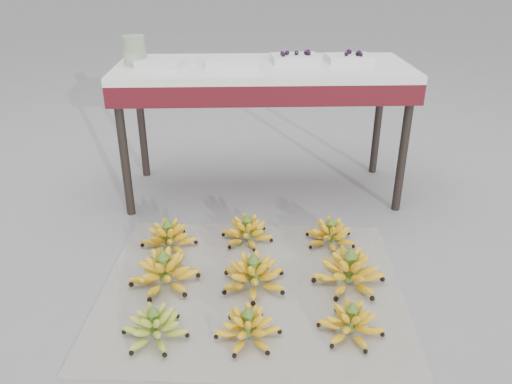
{
  "coord_description": "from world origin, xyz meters",
  "views": [
    {
      "loc": [
        -0.06,
        -1.68,
        1.29
      ],
      "look_at": [
        0.02,
        0.38,
        0.28
      ],
      "focal_mm": 35.0,
      "sensor_mm": 36.0,
      "label": 1
    }
  ],
  "objects_px": {
    "bunch_mid_center": "(254,275)",
    "bunch_mid_right": "(349,272)",
    "bunch_front_left": "(155,327)",
    "bunch_mid_left": "(164,272)",
    "vendor_table": "(263,80)",
    "bunch_front_right": "(351,323)",
    "bunch_back_center": "(247,231)",
    "newspaper_mat": "(252,287)",
    "bunch_back_left": "(169,237)",
    "glass_jar": "(135,50)",
    "tray_far_right": "(349,58)",
    "tray_right": "(295,58)",
    "bunch_back_right": "(330,234)",
    "bunch_front_center": "(248,327)",
    "tray_left": "(232,61)",
    "tray_far_left": "(161,63)"
  },
  "relations": [
    {
      "from": "newspaper_mat",
      "to": "tray_far_right",
      "type": "relative_size",
      "value": 5.03
    },
    {
      "from": "bunch_back_right",
      "to": "vendor_table",
      "type": "bearing_deg",
      "value": 111.39
    },
    {
      "from": "bunch_back_left",
      "to": "vendor_table",
      "type": "distance_m",
      "value": 0.98
    },
    {
      "from": "tray_far_right",
      "to": "glass_jar",
      "type": "distance_m",
      "value": 1.13
    },
    {
      "from": "bunch_mid_left",
      "to": "glass_jar",
      "type": "height_order",
      "value": "glass_jar"
    },
    {
      "from": "bunch_front_left",
      "to": "bunch_mid_left",
      "type": "xyz_separation_m",
      "value": [
        -0.01,
        0.33,
        0.01
      ]
    },
    {
      "from": "newspaper_mat",
      "to": "bunch_back_left",
      "type": "bearing_deg",
      "value": 139.8
    },
    {
      "from": "bunch_back_center",
      "to": "glass_jar",
      "type": "bearing_deg",
      "value": 119.25
    },
    {
      "from": "bunch_mid_center",
      "to": "bunch_front_center",
      "type": "bearing_deg",
      "value": -104.34
    },
    {
      "from": "newspaper_mat",
      "to": "glass_jar",
      "type": "relative_size",
      "value": 8.41
    },
    {
      "from": "bunch_back_left",
      "to": "tray_left",
      "type": "xyz_separation_m",
      "value": [
        0.31,
        0.59,
        0.7
      ]
    },
    {
      "from": "tray_left",
      "to": "tray_far_right",
      "type": "relative_size",
      "value": 1.13
    },
    {
      "from": "bunch_front_right",
      "to": "glass_jar",
      "type": "bearing_deg",
      "value": 151.6
    },
    {
      "from": "bunch_front_left",
      "to": "bunch_mid_right",
      "type": "relative_size",
      "value": 0.79
    },
    {
      "from": "tray_far_left",
      "to": "tray_right",
      "type": "bearing_deg",
      "value": 6.02
    },
    {
      "from": "tray_left",
      "to": "newspaper_mat",
      "type": "bearing_deg",
      "value": -85.23
    },
    {
      "from": "newspaper_mat",
      "to": "bunch_back_center",
      "type": "distance_m",
      "value": 0.38
    },
    {
      "from": "bunch_front_right",
      "to": "bunch_back_center",
      "type": "distance_m",
      "value": 0.76
    },
    {
      "from": "newspaper_mat",
      "to": "bunch_front_left",
      "type": "height_order",
      "value": "bunch_front_left"
    },
    {
      "from": "newspaper_mat",
      "to": "tray_far_right",
      "type": "bearing_deg",
      "value": 60.52
    },
    {
      "from": "bunch_front_center",
      "to": "bunch_mid_left",
      "type": "xyz_separation_m",
      "value": [
        -0.34,
        0.34,
        0.01
      ]
    },
    {
      "from": "bunch_back_left",
      "to": "tray_left",
      "type": "distance_m",
      "value": 0.97
    },
    {
      "from": "bunch_front_left",
      "to": "newspaper_mat",
      "type": "bearing_deg",
      "value": 59.78
    },
    {
      "from": "bunch_mid_center",
      "to": "bunch_back_right",
      "type": "relative_size",
      "value": 1.23
    },
    {
      "from": "bunch_back_right",
      "to": "tray_right",
      "type": "relative_size",
      "value": 0.98
    },
    {
      "from": "vendor_table",
      "to": "tray_right",
      "type": "bearing_deg",
      "value": 12.81
    },
    {
      "from": "bunch_back_center",
      "to": "bunch_mid_center",
      "type": "bearing_deg",
      "value": -102.21
    },
    {
      "from": "bunch_front_right",
      "to": "bunch_back_right",
      "type": "xyz_separation_m",
      "value": [
        0.03,
        0.63,
        0.0
      ]
    },
    {
      "from": "tray_far_right",
      "to": "tray_far_left",
      "type": "bearing_deg",
      "value": -175.97
    },
    {
      "from": "tray_left",
      "to": "tray_right",
      "type": "distance_m",
      "value": 0.34
    },
    {
      "from": "newspaper_mat",
      "to": "tray_far_left",
      "type": "bearing_deg",
      "value": 115.92
    },
    {
      "from": "vendor_table",
      "to": "bunch_front_right",
      "type": "bearing_deg",
      "value": -77.82
    },
    {
      "from": "tray_far_left",
      "to": "bunch_front_right",
      "type": "bearing_deg",
      "value": -56.51
    },
    {
      "from": "vendor_table",
      "to": "tray_left",
      "type": "height_order",
      "value": "tray_left"
    },
    {
      "from": "bunch_back_left",
      "to": "vendor_table",
      "type": "xyz_separation_m",
      "value": [
        0.47,
        0.61,
        0.6
      ]
    },
    {
      "from": "bunch_back_center",
      "to": "newspaper_mat",
      "type": "bearing_deg",
      "value": -103.47
    },
    {
      "from": "bunch_front_center",
      "to": "tray_far_right",
      "type": "xyz_separation_m",
      "value": [
        0.57,
        1.28,
        0.71
      ]
    },
    {
      "from": "bunch_mid_right",
      "to": "glass_jar",
      "type": "xyz_separation_m",
      "value": [
        -0.99,
        0.94,
        0.75
      ]
    },
    {
      "from": "tray_right",
      "to": "glass_jar",
      "type": "height_order",
      "value": "glass_jar"
    },
    {
      "from": "bunch_front_center",
      "to": "bunch_front_right",
      "type": "bearing_deg",
      "value": -0.77
    },
    {
      "from": "bunch_mid_center",
      "to": "bunch_mid_right",
      "type": "height_order",
      "value": "bunch_mid_right"
    },
    {
      "from": "tray_right",
      "to": "tray_left",
      "type": "bearing_deg",
      "value": -168.52
    },
    {
      "from": "bunch_mid_left",
      "to": "bunch_mid_right",
      "type": "xyz_separation_m",
      "value": [
        0.78,
        -0.03,
        0.0
      ]
    },
    {
      "from": "bunch_mid_center",
      "to": "tray_far_right",
      "type": "bearing_deg",
      "value": 52.02
    },
    {
      "from": "bunch_mid_left",
      "to": "tray_right",
      "type": "height_order",
      "value": "tray_right"
    },
    {
      "from": "tray_left",
      "to": "vendor_table",
      "type": "bearing_deg",
      "value": 10.08
    },
    {
      "from": "bunch_mid_right",
      "to": "bunch_front_center",
      "type": "bearing_deg",
      "value": -120.74
    },
    {
      "from": "tray_left",
      "to": "tray_right",
      "type": "height_order",
      "value": "tray_right"
    },
    {
      "from": "bunch_mid_right",
      "to": "bunch_back_right",
      "type": "height_order",
      "value": "bunch_mid_right"
    },
    {
      "from": "bunch_mid_right",
      "to": "tray_right",
      "type": "height_order",
      "value": "tray_right"
    }
  ]
}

